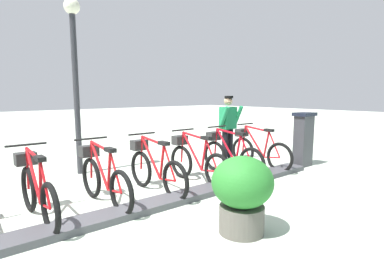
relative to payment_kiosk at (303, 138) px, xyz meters
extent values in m
plane|color=beige|center=(-0.05, 4.57, -0.67)|extent=(60.00, 60.00, 0.00)
cube|color=#47474C|center=(-0.05, 4.57, -0.62)|extent=(0.44, 8.40, 0.10)
cube|color=#38383D|center=(0.00, 0.00, -0.07)|extent=(0.28, 0.44, 1.20)
cube|color=#194C8C|center=(0.15, 0.00, 0.28)|extent=(0.03, 0.30, 0.40)
cube|color=black|center=(0.00, 0.00, 0.57)|extent=(0.36, 0.52, 0.08)
torus|color=black|center=(-0.03, 0.97, -0.33)|extent=(0.67, 0.07, 0.67)
torus|color=black|center=(1.02, 0.97, -0.33)|extent=(0.67, 0.07, 0.67)
cylinder|color=red|center=(0.68, 0.97, -0.05)|extent=(0.60, 0.04, 0.70)
cylinder|color=red|center=(0.34, 0.97, -0.09)|extent=(0.16, 0.04, 0.61)
cylinder|color=red|center=(0.62, 0.97, 0.25)|extent=(0.69, 0.04, 0.11)
cylinder|color=red|center=(0.18, 0.97, -0.36)|extent=(0.43, 0.03, 0.09)
cylinder|color=red|center=(0.12, 0.97, -0.06)|extent=(0.33, 0.03, 0.56)
cylinder|color=red|center=(0.99, 0.97, -0.02)|extent=(0.10, 0.04, 0.62)
cube|color=black|center=(0.28, 0.97, 0.24)|extent=(0.22, 0.10, 0.06)
cylinder|color=black|center=(0.96, 0.97, 0.33)|extent=(0.03, 0.54, 0.03)
cube|color=#2D2D2D|center=(1.07, 0.97, 0.11)|extent=(0.20, 0.28, 0.18)
torus|color=black|center=(-0.03, 1.92, -0.33)|extent=(0.67, 0.07, 0.67)
torus|color=black|center=(1.02, 1.92, -0.33)|extent=(0.67, 0.07, 0.67)
cylinder|color=red|center=(0.68, 1.92, -0.05)|extent=(0.60, 0.04, 0.70)
cylinder|color=red|center=(0.34, 1.92, -0.09)|extent=(0.16, 0.04, 0.61)
cylinder|color=red|center=(0.62, 1.92, 0.25)|extent=(0.69, 0.04, 0.11)
cylinder|color=red|center=(0.18, 1.92, -0.36)|extent=(0.43, 0.03, 0.09)
cylinder|color=red|center=(0.12, 1.92, -0.06)|extent=(0.33, 0.03, 0.56)
cylinder|color=red|center=(0.99, 1.92, -0.02)|extent=(0.10, 0.04, 0.62)
cube|color=black|center=(0.28, 1.92, 0.24)|extent=(0.22, 0.10, 0.06)
cylinder|color=black|center=(0.96, 1.92, 0.33)|extent=(0.03, 0.54, 0.03)
cube|color=#2D2D2D|center=(1.07, 1.92, 0.11)|extent=(0.20, 0.28, 0.18)
torus|color=black|center=(-0.03, 2.87, -0.33)|extent=(0.67, 0.07, 0.67)
torus|color=black|center=(1.02, 2.87, -0.33)|extent=(0.67, 0.07, 0.67)
cylinder|color=red|center=(0.68, 2.87, -0.05)|extent=(0.60, 0.04, 0.70)
cylinder|color=red|center=(0.34, 2.87, -0.09)|extent=(0.16, 0.04, 0.61)
cylinder|color=red|center=(0.62, 2.87, 0.25)|extent=(0.69, 0.04, 0.11)
cylinder|color=red|center=(0.18, 2.87, -0.36)|extent=(0.43, 0.03, 0.09)
cylinder|color=red|center=(0.12, 2.87, -0.06)|extent=(0.33, 0.03, 0.56)
cylinder|color=red|center=(0.99, 2.87, -0.02)|extent=(0.10, 0.04, 0.62)
cube|color=black|center=(0.28, 2.87, 0.24)|extent=(0.22, 0.10, 0.06)
cylinder|color=black|center=(0.96, 2.87, 0.33)|extent=(0.03, 0.54, 0.03)
cube|color=#2D2D2D|center=(1.07, 2.87, 0.11)|extent=(0.20, 0.28, 0.18)
torus|color=black|center=(-0.03, 3.82, -0.33)|extent=(0.67, 0.07, 0.67)
torus|color=black|center=(1.02, 3.82, -0.33)|extent=(0.67, 0.07, 0.67)
cylinder|color=red|center=(0.68, 3.82, -0.05)|extent=(0.60, 0.04, 0.70)
cylinder|color=red|center=(0.34, 3.82, -0.09)|extent=(0.16, 0.04, 0.61)
cylinder|color=red|center=(0.62, 3.82, 0.25)|extent=(0.69, 0.04, 0.11)
cylinder|color=red|center=(0.18, 3.82, -0.36)|extent=(0.43, 0.03, 0.09)
cylinder|color=red|center=(0.12, 3.82, -0.06)|extent=(0.33, 0.03, 0.56)
cylinder|color=red|center=(0.99, 3.82, -0.02)|extent=(0.10, 0.04, 0.62)
cube|color=black|center=(0.28, 3.82, 0.24)|extent=(0.22, 0.10, 0.06)
cylinder|color=black|center=(0.96, 3.82, 0.33)|extent=(0.03, 0.54, 0.03)
cube|color=#2D2D2D|center=(1.07, 3.82, 0.11)|extent=(0.20, 0.28, 0.18)
torus|color=black|center=(-0.03, 4.77, -0.33)|extent=(0.67, 0.07, 0.67)
torus|color=black|center=(1.02, 4.77, -0.33)|extent=(0.67, 0.07, 0.67)
cylinder|color=red|center=(0.68, 4.77, -0.05)|extent=(0.60, 0.04, 0.70)
cylinder|color=red|center=(0.34, 4.77, -0.09)|extent=(0.16, 0.04, 0.61)
cylinder|color=red|center=(0.62, 4.77, 0.25)|extent=(0.69, 0.04, 0.11)
cylinder|color=red|center=(0.18, 4.77, -0.36)|extent=(0.43, 0.03, 0.09)
cylinder|color=red|center=(0.12, 4.77, -0.06)|extent=(0.33, 0.03, 0.56)
cylinder|color=red|center=(0.99, 4.77, -0.02)|extent=(0.10, 0.04, 0.62)
cube|color=black|center=(0.28, 4.77, 0.24)|extent=(0.22, 0.10, 0.06)
cylinder|color=black|center=(0.96, 4.77, 0.33)|extent=(0.03, 0.54, 0.03)
cube|color=#2D2D2D|center=(1.07, 4.77, 0.11)|extent=(0.20, 0.28, 0.18)
torus|color=black|center=(-0.03, 5.72, -0.33)|extent=(0.67, 0.07, 0.67)
torus|color=black|center=(1.02, 5.72, -0.33)|extent=(0.67, 0.07, 0.67)
cylinder|color=red|center=(0.68, 5.72, -0.05)|extent=(0.60, 0.04, 0.70)
cylinder|color=red|center=(0.34, 5.72, -0.09)|extent=(0.16, 0.04, 0.61)
cylinder|color=red|center=(0.62, 5.72, 0.25)|extent=(0.69, 0.04, 0.11)
cylinder|color=red|center=(0.18, 5.72, -0.36)|extent=(0.43, 0.03, 0.09)
cylinder|color=red|center=(0.12, 5.72, -0.06)|extent=(0.33, 0.03, 0.56)
cylinder|color=red|center=(0.99, 5.72, -0.02)|extent=(0.10, 0.04, 0.62)
cube|color=black|center=(0.28, 5.72, 0.24)|extent=(0.22, 0.10, 0.06)
cylinder|color=black|center=(0.96, 5.72, 0.33)|extent=(0.03, 0.54, 0.03)
cube|color=#2D2D2D|center=(1.07, 5.72, 0.11)|extent=(0.20, 0.28, 0.18)
cube|color=white|center=(1.57, 0.76, -0.62)|extent=(0.26, 0.11, 0.10)
cube|color=white|center=(1.69, 0.98, -0.62)|extent=(0.26, 0.11, 0.10)
cylinder|color=black|center=(1.63, 0.77, -0.24)|extent=(0.15, 0.15, 0.82)
cylinder|color=black|center=(1.63, 0.97, -0.24)|extent=(0.15, 0.15, 0.82)
cube|color=#208D53|center=(1.63, 0.87, 0.43)|extent=(0.26, 0.40, 0.56)
cylinder|color=#208D53|center=(1.53, 0.61, 0.46)|extent=(0.34, 0.10, 0.57)
cylinder|color=#208D53|center=(1.52, 1.13, 0.46)|extent=(0.34, 0.10, 0.57)
sphere|color=tan|center=(1.63, 0.87, 0.86)|extent=(0.22, 0.22, 0.22)
cylinder|color=black|center=(1.61, 0.87, 0.96)|extent=(0.22, 0.22, 0.06)
cylinder|color=#2D2D33|center=(2.72, 4.33, 1.02)|extent=(0.12, 0.12, 3.36)
sphere|color=#F2EDCC|center=(2.72, 4.33, 2.80)|extent=(0.32, 0.32, 0.32)
cylinder|color=#59544C|center=(-1.48, 3.89, -0.49)|extent=(0.56, 0.56, 0.35)
ellipsoid|color=#28782A|center=(-1.48, 3.89, -0.02)|extent=(0.76, 0.76, 0.64)
camera|label=1|loc=(-3.92, 6.75, 1.06)|focal=29.37mm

